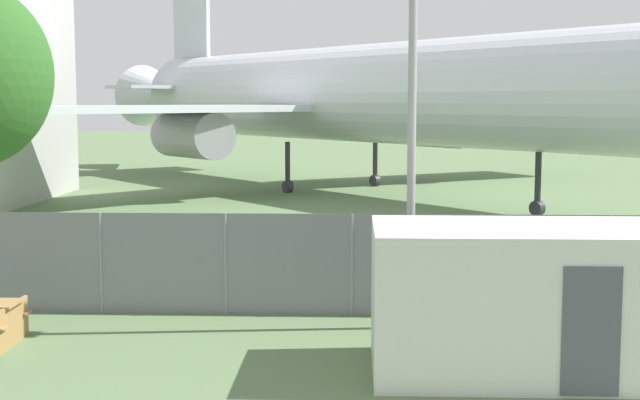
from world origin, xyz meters
The scene contains 4 objects.
perimeter_fence centered at (0.00, 11.33, 1.03)m, with size 56.07×0.07×2.06m.
airplane centered at (-0.25, 36.03, 4.58)m, with size 30.91×36.39×13.63m.
portable_cabin centered at (2.75, 7.68, 1.17)m, with size 4.81×2.63×2.34m.
light_mast centered at (1.11, 10.36, 4.92)m, with size 0.44×0.44×8.09m.
Camera 1 is at (0.06, -6.27, 4.30)m, focal length 50.00 mm.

